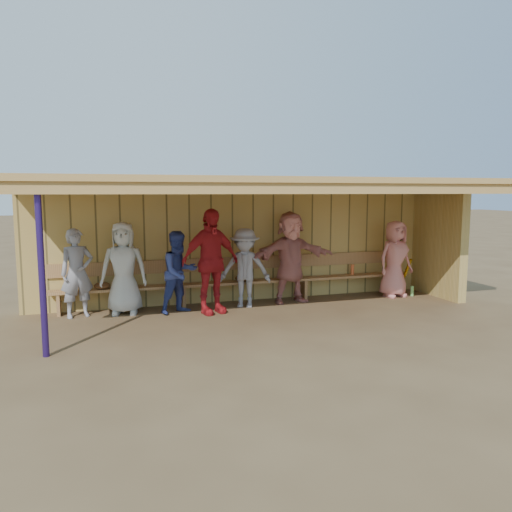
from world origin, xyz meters
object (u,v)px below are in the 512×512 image
at_px(player_a, 77,273).
at_px(player_f, 291,257).
at_px(player_c, 179,272).
at_px(bench, 245,277).
at_px(player_e, 245,268).
at_px(player_d, 210,261).
at_px(player_b, 124,268).
at_px(player_h, 395,259).

bearing_deg(player_a, player_f, -16.96).
height_order(player_c, bench, player_c).
distance_m(player_a, player_e, 3.12).
relative_size(player_a, player_c, 1.05).
bearing_deg(player_e, player_d, -136.44).
height_order(player_a, player_f, player_f).
distance_m(player_c, player_e, 1.31).
distance_m(player_e, bench, 0.53).
xyz_separation_m(player_b, player_h, (5.67, -0.17, -0.04)).
height_order(player_e, bench, player_e).
height_order(player_c, player_e, player_e).
xyz_separation_m(player_a, player_c, (1.81, -0.24, -0.04)).
bearing_deg(player_a, player_h, -18.21).
relative_size(player_a, player_d, 0.82).
height_order(player_f, bench, player_f).
bearing_deg(player_a, player_b, -16.73).
bearing_deg(player_d, player_f, -2.88).
bearing_deg(player_c, player_b, 142.11).
xyz_separation_m(player_a, player_d, (2.36, -0.44, 0.17)).
xyz_separation_m(player_b, player_d, (1.55, -0.44, 0.12)).
height_order(player_c, player_h, player_h).
xyz_separation_m(player_d, bench, (0.88, 0.74, -0.45)).
distance_m(player_b, player_d, 1.61).
xyz_separation_m(player_c, player_e, (1.30, 0.10, 0.01)).
xyz_separation_m(player_a, player_e, (3.12, -0.14, -0.03)).
bearing_deg(player_e, bench, 95.98).
height_order(player_b, player_h, player_b).
relative_size(player_d, player_e, 1.26).
bearing_deg(player_e, player_b, -161.43).
bearing_deg(player_h, player_f, 169.16).
distance_m(player_e, player_h, 3.37).
xyz_separation_m(player_f, player_h, (2.36, -0.15, -0.11)).
distance_m(player_a, player_f, 4.13).
height_order(player_a, player_c, player_a).
bearing_deg(player_d, player_e, 5.18).
height_order(player_b, player_f, player_f).
bearing_deg(player_b, player_c, -3.87).
bearing_deg(bench, player_e, -106.12).
relative_size(player_b, player_d, 0.88).
distance_m(player_d, player_h, 4.14).
bearing_deg(player_h, bench, 164.53).
bearing_deg(player_b, player_d, -5.97).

